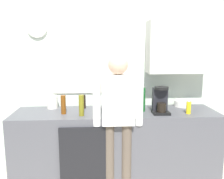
{
  "coord_description": "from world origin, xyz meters",
  "views": [
    {
      "loc": [
        -0.23,
        -2.64,
        1.68
      ],
      "look_at": [
        -0.05,
        0.25,
        1.17
      ],
      "focal_mm": 38.95,
      "sensor_mm": 36.0,
      "label": 1
    }
  ],
  "objects_px": {
    "bottle_amber_beer": "(63,105)",
    "person_at_sink": "(118,113)",
    "storage_canister": "(52,102)",
    "coffee_maker": "(160,101)",
    "bottle_olive_oil": "(81,105)",
    "dish_soap": "(189,107)",
    "cup_white_mug": "(140,105)",
    "bottle_green_wine": "(142,100)",
    "bottle_dark_sauce": "(84,102)",
    "mixing_bowl": "(182,103)"
  },
  "relations": [
    {
      "from": "bottle_olive_oil",
      "to": "storage_canister",
      "type": "height_order",
      "value": "bottle_olive_oil"
    },
    {
      "from": "bottle_green_wine",
      "to": "dish_soap",
      "type": "xyz_separation_m",
      "value": [
        0.54,
        -0.15,
        -0.07
      ]
    },
    {
      "from": "bottle_green_wine",
      "to": "bottle_amber_beer",
      "type": "distance_m",
      "value": 0.98
    },
    {
      "from": "coffee_maker",
      "to": "person_at_sink",
      "type": "bearing_deg",
      "value": -159.58
    },
    {
      "from": "bottle_amber_beer",
      "to": "mixing_bowl",
      "type": "height_order",
      "value": "bottle_amber_beer"
    },
    {
      "from": "mixing_bowl",
      "to": "dish_soap",
      "type": "xyz_separation_m",
      "value": [
        -0.06,
        -0.37,
        0.04
      ]
    },
    {
      "from": "cup_white_mug",
      "to": "dish_soap",
      "type": "height_order",
      "value": "dish_soap"
    },
    {
      "from": "cup_white_mug",
      "to": "mixing_bowl",
      "type": "bearing_deg",
      "value": 10.65
    },
    {
      "from": "person_at_sink",
      "to": "bottle_green_wine",
      "type": "bearing_deg",
      "value": 45.53
    },
    {
      "from": "bottle_dark_sauce",
      "to": "bottle_amber_beer",
      "type": "bearing_deg",
      "value": -130.96
    },
    {
      "from": "bottle_dark_sauce",
      "to": "mixing_bowl",
      "type": "distance_m",
      "value": 1.35
    },
    {
      "from": "dish_soap",
      "to": "mixing_bowl",
      "type": "bearing_deg",
      "value": 81.11
    },
    {
      "from": "coffee_maker",
      "to": "bottle_green_wine",
      "type": "relative_size",
      "value": 1.1
    },
    {
      "from": "mixing_bowl",
      "to": "storage_canister",
      "type": "relative_size",
      "value": 1.29
    },
    {
      "from": "bottle_amber_beer",
      "to": "dish_soap",
      "type": "height_order",
      "value": "bottle_amber_beer"
    },
    {
      "from": "bottle_dark_sauce",
      "to": "bottle_amber_beer",
      "type": "xyz_separation_m",
      "value": [
        -0.23,
        -0.26,
        0.03
      ]
    },
    {
      "from": "cup_white_mug",
      "to": "person_at_sink",
      "type": "relative_size",
      "value": 0.06
    },
    {
      "from": "dish_soap",
      "to": "storage_canister",
      "type": "height_order",
      "value": "dish_soap"
    },
    {
      "from": "storage_canister",
      "to": "person_at_sink",
      "type": "height_order",
      "value": "person_at_sink"
    },
    {
      "from": "coffee_maker",
      "to": "bottle_olive_oil",
      "type": "relative_size",
      "value": 1.32
    },
    {
      "from": "bottle_green_wine",
      "to": "bottle_amber_beer",
      "type": "height_order",
      "value": "bottle_green_wine"
    },
    {
      "from": "coffee_maker",
      "to": "mixing_bowl",
      "type": "height_order",
      "value": "coffee_maker"
    },
    {
      "from": "bottle_amber_beer",
      "to": "person_at_sink",
      "type": "xyz_separation_m",
      "value": [
        0.64,
        -0.23,
        -0.05
      ]
    },
    {
      "from": "bottle_olive_oil",
      "to": "dish_soap",
      "type": "bearing_deg",
      "value": 0.64
    },
    {
      "from": "bottle_amber_beer",
      "to": "coffee_maker",
      "type": "bearing_deg",
      "value": -1.6
    },
    {
      "from": "bottle_olive_oil",
      "to": "bottle_amber_beer",
      "type": "relative_size",
      "value": 1.09
    },
    {
      "from": "bottle_amber_beer",
      "to": "cup_white_mug",
      "type": "height_order",
      "value": "bottle_amber_beer"
    },
    {
      "from": "cup_white_mug",
      "to": "bottle_dark_sauce",
      "type": "bearing_deg",
      "value": 173.38
    },
    {
      "from": "bottle_olive_oil",
      "to": "cup_white_mug",
      "type": "bearing_deg",
      "value": 20.15
    },
    {
      "from": "bottle_olive_oil",
      "to": "dish_soap",
      "type": "height_order",
      "value": "bottle_olive_oil"
    },
    {
      "from": "mixing_bowl",
      "to": "storage_canister",
      "type": "distance_m",
      "value": 1.76
    },
    {
      "from": "cup_white_mug",
      "to": "person_at_sink",
      "type": "xyz_separation_m",
      "value": [
        -0.32,
        -0.41,
        0.02
      ]
    },
    {
      "from": "bottle_olive_oil",
      "to": "person_at_sink",
      "type": "height_order",
      "value": "person_at_sink"
    },
    {
      "from": "bottle_amber_beer",
      "to": "mixing_bowl",
      "type": "bearing_deg",
      "value": 10.54
    },
    {
      "from": "bottle_green_wine",
      "to": "dish_soap",
      "type": "relative_size",
      "value": 1.67
    },
    {
      "from": "bottle_dark_sauce",
      "to": "cup_white_mug",
      "type": "xyz_separation_m",
      "value": [
        0.73,
        -0.08,
        -0.04
      ]
    },
    {
      "from": "bottle_dark_sauce",
      "to": "mixing_bowl",
      "type": "height_order",
      "value": "bottle_dark_sauce"
    },
    {
      "from": "bottle_green_wine",
      "to": "bottle_dark_sauce",
      "type": "xyz_separation_m",
      "value": [
        -0.75,
        0.19,
        -0.06
      ]
    },
    {
      "from": "cup_white_mug",
      "to": "storage_canister",
      "type": "bearing_deg",
      "value": 174.33
    },
    {
      "from": "bottle_olive_oil",
      "to": "cup_white_mug",
      "type": "xyz_separation_m",
      "value": [
        0.74,
        0.27,
        -0.08
      ]
    },
    {
      "from": "coffee_maker",
      "to": "storage_canister",
      "type": "distance_m",
      "value": 1.4
    },
    {
      "from": "coffee_maker",
      "to": "cup_white_mug",
      "type": "xyz_separation_m",
      "value": [
        -0.22,
        0.21,
        -0.1
      ]
    },
    {
      "from": "mixing_bowl",
      "to": "person_at_sink",
      "type": "xyz_separation_m",
      "value": [
        -0.93,
        -0.52,
        0.03
      ]
    },
    {
      "from": "bottle_olive_oil",
      "to": "coffee_maker",
      "type": "bearing_deg",
      "value": 3.63
    },
    {
      "from": "bottle_olive_oil",
      "to": "mixing_bowl",
      "type": "xyz_separation_m",
      "value": [
        1.35,
        0.39,
        -0.09
      ]
    },
    {
      "from": "bottle_olive_oil",
      "to": "bottle_green_wine",
      "type": "bearing_deg",
      "value": 12.21
    },
    {
      "from": "bottle_green_wine",
      "to": "dish_soap",
      "type": "height_order",
      "value": "bottle_green_wine"
    },
    {
      "from": "coffee_maker",
      "to": "mixing_bowl",
      "type": "bearing_deg",
      "value": 39.48
    },
    {
      "from": "coffee_maker",
      "to": "storage_canister",
      "type": "relative_size",
      "value": 1.94
    },
    {
      "from": "bottle_olive_oil",
      "to": "bottle_dark_sauce",
      "type": "relative_size",
      "value": 1.39
    }
  ]
}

